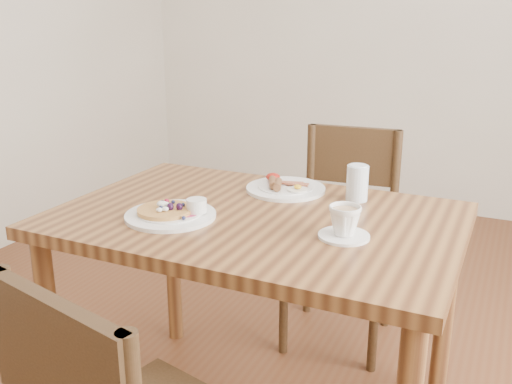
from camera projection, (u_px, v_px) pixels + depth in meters
dining_table at (256, 244)px, 1.75m from camera, size 1.20×0.80×0.75m
chair_far at (344, 226)px, 2.35m from camera, size 0.45×0.45×0.88m
pancake_plate at (172, 213)px, 1.69m from camera, size 0.27×0.27×0.06m
breakfast_plate at (284, 187)px, 1.95m from camera, size 0.27×0.27×0.04m
teacup_saucer at (344, 223)px, 1.53m from camera, size 0.14×0.14×0.09m
water_glass at (357, 183)px, 1.83m from camera, size 0.07×0.07×0.12m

